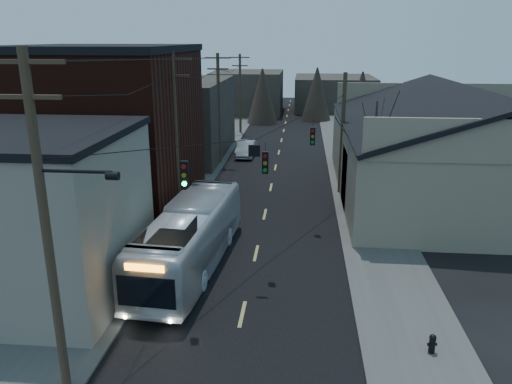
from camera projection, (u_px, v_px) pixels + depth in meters
road_surface at (274, 173)px, 41.07m from camera, size 9.00×110.00×0.02m
sidewalk_left at (196, 171)px, 41.63m from camera, size 4.00×110.00×0.12m
sidewalk_right at (354, 175)px, 40.48m from camera, size 4.00×110.00×0.12m
building_clapboard at (31, 217)px, 20.86m from camera, size 8.00×8.00×7.00m
building_brick at (105, 134)px, 30.97m from camera, size 10.00×12.00×10.00m
building_left_far at (177, 118)px, 46.59m from camera, size 9.00×14.00×7.00m
warehouse at (458, 159)px, 34.37m from camera, size 16.16×20.60×7.73m
building_far_left at (248, 92)px, 74.01m from camera, size 10.00×12.00×6.00m
building_far_right at (334, 93)px, 77.76m from camera, size 12.00×14.00×5.00m
bare_tree at (373, 161)px, 29.92m from camera, size 0.40×0.40×7.20m
utility_lines at (225, 125)px, 34.31m from camera, size 11.24×45.28×10.50m
bus at (190, 237)px, 23.82m from camera, size 3.50×11.46×3.14m
parked_car at (246, 149)px, 46.85m from camera, size 1.67×4.48×1.46m
fire_hydrant at (432, 343)px, 17.39m from camera, size 0.34×0.25×0.72m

